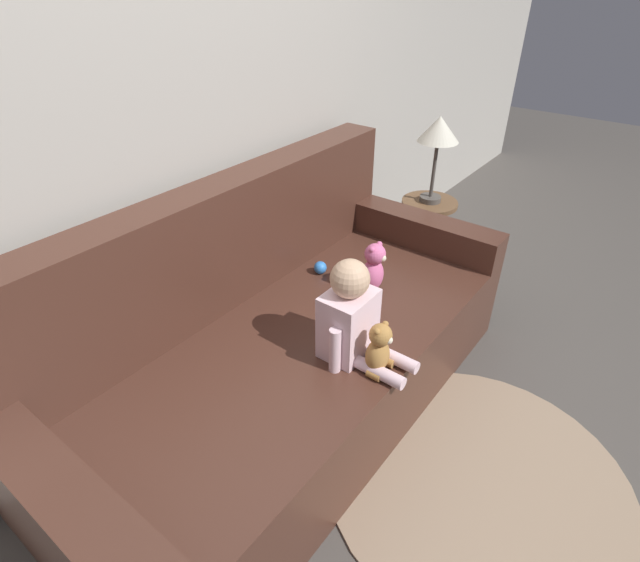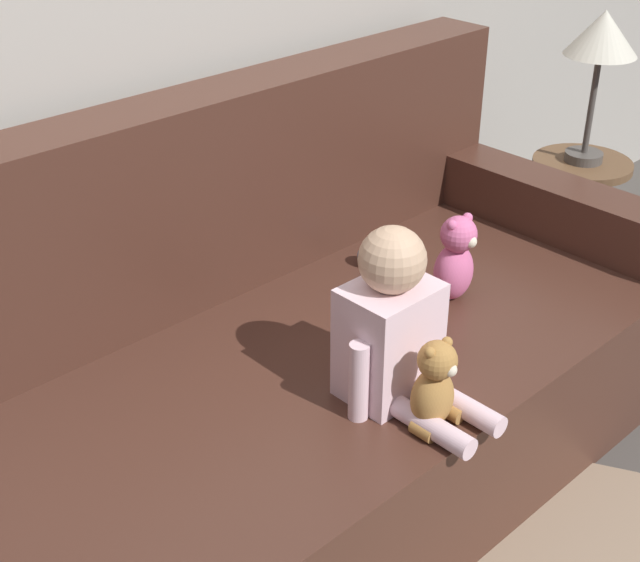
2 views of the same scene
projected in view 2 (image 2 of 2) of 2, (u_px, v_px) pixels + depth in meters
name	position (u px, v px, depth m)	size (l,w,h in m)	color
ground_plane	(301.00, 486.00, 2.33)	(12.00, 12.00, 0.00)	#4C4742
couch	(280.00, 378.00, 2.22)	(2.12, 0.97, 0.96)	#47281E
person_baby	(394.00, 329.00, 1.90)	(0.27, 0.35, 0.40)	silver
teddy_bear_brown	(434.00, 387.00, 1.84)	(0.12, 0.10, 0.21)	#AD7A3D
plush_toy_side	(455.00, 259.00, 2.28)	(0.11, 0.11, 0.24)	#DB6699
toy_ball	(368.00, 256.00, 2.48)	(0.06, 0.06, 0.06)	#337FDB
side_table	(594.00, 90.00, 2.74)	(0.32, 0.32, 1.02)	brown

